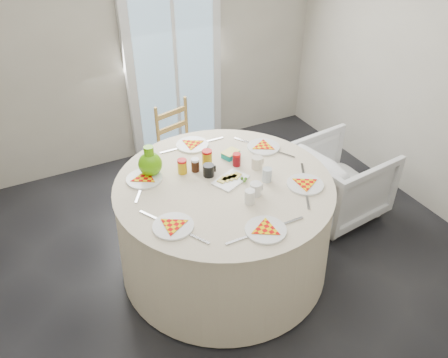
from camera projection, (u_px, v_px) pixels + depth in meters
name	position (u px, v px, depth m)	size (l,w,h in m)	color
floor	(229.00, 276.00, 3.32)	(4.00, 4.00, 0.00)	black
wall_back	(129.00, 33.00, 4.03)	(4.00, 0.02, 2.60)	#BCB5A3
glass_door	(174.00, 55.00, 4.29)	(1.00, 0.08, 2.10)	silver
table	(224.00, 226.00, 3.23)	(1.56, 1.56, 0.79)	beige
wooden_chair	(183.00, 145.00, 4.00)	(0.38, 0.36, 0.85)	tan
armchair	(340.00, 174.00, 3.75)	(0.70, 0.66, 0.73)	silver
place_settings	(224.00, 183.00, 3.00)	(1.36, 1.36, 0.03)	white
jar_cluster	(209.00, 164.00, 3.10)	(0.44, 0.22, 0.13)	#945C10
butter_tub	(230.00, 155.00, 3.26)	(0.13, 0.09, 0.05)	#078A8A
green_pitcher	(150.00, 162.00, 3.03)	(0.17, 0.17, 0.22)	#53A906
cheese_platter	(231.00, 181.00, 3.02)	(0.24, 0.16, 0.03)	white
mugs_glasses	(239.00, 173.00, 3.03)	(0.59, 0.59, 0.11)	#AA9F9F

